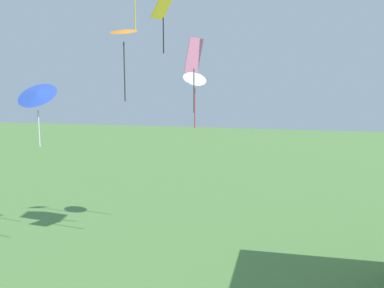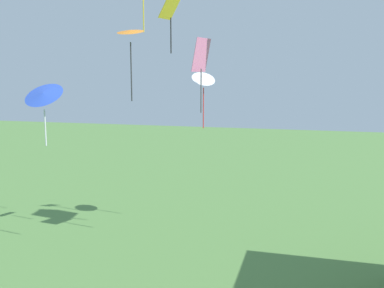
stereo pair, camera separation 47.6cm
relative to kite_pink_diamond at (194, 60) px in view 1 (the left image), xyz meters
The scene contains 5 objects.
kite_pink_diamond is the anchor object (origin of this frame).
kite_blue_delta 6.49m from the kite_pink_diamond, 131.84° to the right, with size 1.32×1.15×2.17m.
kite_yellow_diamond 2.38m from the kite_pink_diamond, behind, with size 0.90×1.03×2.41m.
kite_orange_delta 3.11m from the kite_pink_diamond, 141.19° to the right, with size 1.10×1.09×2.82m.
kite_white_delta 2.73m from the kite_pink_diamond, 101.58° to the left, with size 1.48×1.44×2.74m.
Camera 1 is at (2.43, -2.36, 7.34)m, focal length 40.00 mm.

